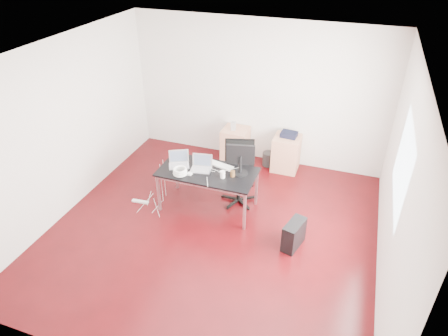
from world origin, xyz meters
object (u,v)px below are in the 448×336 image
(filing_cabinet_right, at_px, (286,153))
(pc_tower, at_px, (294,235))
(office_chair, at_px, (239,170))
(filing_cabinet_left, at_px, (235,145))
(desk, at_px, (208,174))

(filing_cabinet_right, bearing_deg, pc_tower, -74.98)
(filing_cabinet_right, height_order, pc_tower, filing_cabinet_right)
(office_chair, distance_m, filing_cabinet_left, 1.38)
(desk, height_order, pc_tower, desk)
(desk, height_order, filing_cabinet_left, desk)
(office_chair, relative_size, pc_tower, 2.40)
(desk, bearing_deg, filing_cabinet_right, 59.67)
(desk, relative_size, filing_cabinet_right, 2.29)
(office_chair, relative_size, filing_cabinet_left, 1.54)
(office_chair, distance_m, pc_tower, 1.50)
(filing_cabinet_left, distance_m, pc_tower, 2.71)
(pc_tower, bearing_deg, filing_cabinet_left, 142.33)
(desk, bearing_deg, filing_cabinet_left, 92.11)
(filing_cabinet_right, bearing_deg, office_chair, -114.09)
(office_chair, xyz_separation_m, filing_cabinet_right, (0.57, 1.27, -0.26))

